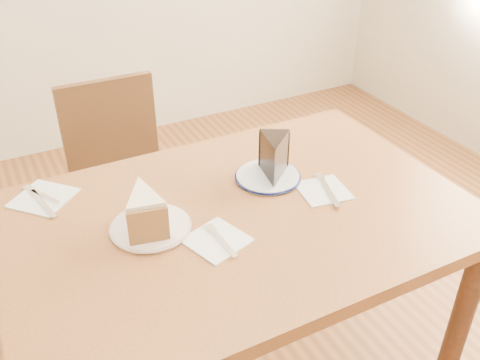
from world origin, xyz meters
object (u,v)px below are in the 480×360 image
plate_navy (268,177)px  table (239,242)px  plate_cream (151,227)px  chocolate_cake (274,160)px  carrot_cake (144,210)px  chair_far (125,186)px

plate_navy → table: bearing=-144.4°
plate_cream → chocolate_cake: 0.39m
plate_navy → carrot_cake: size_ratio=1.37×
chair_far → plate_navy: size_ratio=4.70×
plate_navy → carrot_cake: (-0.38, -0.06, 0.05)m
plate_cream → chocolate_cake: chocolate_cake is taller
plate_cream → chocolate_cake: (0.39, 0.06, 0.06)m
chocolate_cake → plate_cream: bearing=38.0°
table → chocolate_cake: bearing=30.0°
plate_cream → carrot_cake: (-0.01, 0.01, 0.05)m
chair_far → plate_cream: 0.72m
carrot_cake → chocolate_cake: bearing=17.5°
plate_cream → plate_navy: same height
table → carrot_cake: bearing=169.0°
plate_navy → chair_far: bearing=115.0°
table → plate_cream: plate_cream is taller
plate_cream → carrot_cake: size_ratio=1.47×
table → plate_navy: plate_navy is taller
plate_cream → carrot_cake: 0.05m
plate_navy → chocolate_cake: (0.01, -0.01, 0.06)m
table → plate_navy: bearing=35.6°
plate_cream → plate_navy: bearing=10.6°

